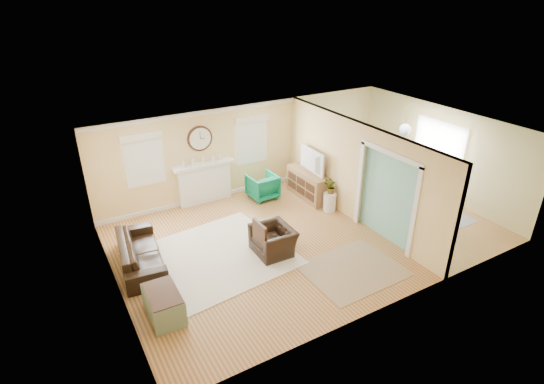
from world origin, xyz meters
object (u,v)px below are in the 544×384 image
(eames_chair, at_px, (273,240))
(sofa, at_px, (140,252))
(credenza, at_px, (308,185))
(green_chair, at_px, (263,186))
(dining_table, at_px, (408,200))

(eames_chair, bearing_deg, sofa, -109.06)
(eames_chair, bearing_deg, credenza, 131.66)
(sofa, height_order, green_chair, green_chair)
(sofa, bearing_deg, eames_chair, -103.84)
(eames_chair, distance_m, dining_table, 4.21)
(sofa, distance_m, green_chair, 4.20)
(green_chair, bearing_deg, dining_table, 137.12)
(sofa, bearing_deg, dining_table, -92.28)
(credenza, relative_size, dining_table, 0.92)
(eames_chair, height_order, dining_table, eames_chair)
(sofa, distance_m, credenza, 5.13)
(sofa, xyz_separation_m, dining_table, (6.97, -1.09, -0.02))
(credenza, bearing_deg, green_chair, 150.86)
(dining_table, bearing_deg, credenza, 57.18)
(eames_chair, height_order, credenza, credenza)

